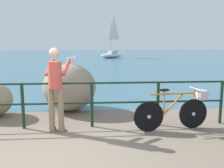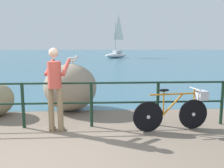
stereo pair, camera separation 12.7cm
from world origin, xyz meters
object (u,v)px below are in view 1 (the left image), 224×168
at_px(seagull, 72,59).
at_px(sailboat, 112,53).
at_px(bicycle, 178,109).
at_px(person_at_railing, 56,86).
at_px(breakwater_boulder_main, 69,87).

bearing_deg(seagull, sailboat, 99.36).
height_order(bicycle, person_at_railing, person_at_railing).
bearing_deg(sailboat, bicycle, 42.48).
relative_size(person_at_railing, breakwater_boulder_main, 1.14).
height_order(seagull, sailboat, sailboat).
bearing_deg(sailboat, person_at_railing, 37.55).
height_order(bicycle, breakwater_boulder_main, breakwater_boulder_main).
bearing_deg(person_at_railing, breakwater_boulder_main, 5.48).
xyz_separation_m(person_at_railing, seagull, (0.19, 1.84, 0.46)).
distance_m(breakwater_boulder_main, sailboat, 28.56).
height_order(person_at_railing, sailboat, sailboat).
bearing_deg(bicycle, sailboat, 80.44).
bearing_deg(sailboat, seagull, 37.48).
bearing_deg(breakwater_boulder_main, sailboat, 82.94).
distance_m(bicycle, seagull, 3.23).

